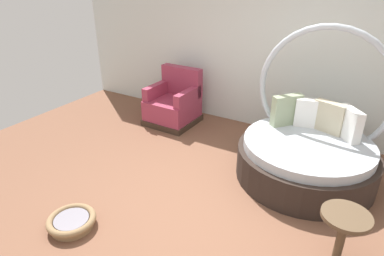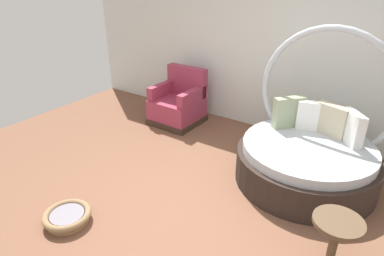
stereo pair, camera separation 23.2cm
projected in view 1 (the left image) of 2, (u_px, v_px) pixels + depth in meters
The scene contains 6 objects.
ground_plane at pixel (205, 214), 3.74m from camera, with size 8.00×8.00×0.02m, color brown.
back_wall at pixel (288, 38), 5.05m from camera, with size 8.00×0.12×3.05m, color silver.
round_daybed at pixel (308, 149), 4.29m from camera, with size 1.74×1.74×1.90m.
red_armchair at pixel (174, 104), 5.82m from camera, with size 0.81×0.81×0.94m.
pet_basket at pixel (72, 222), 3.51m from camera, with size 0.51×0.51×0.13m.
side_table at pixel (345, 223), 2.98m from camera, with size 0.44×0.44×0.52m.
Camera 1 is at (1.39, -2.60, 2.49)m, focal length 31.13 mm.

